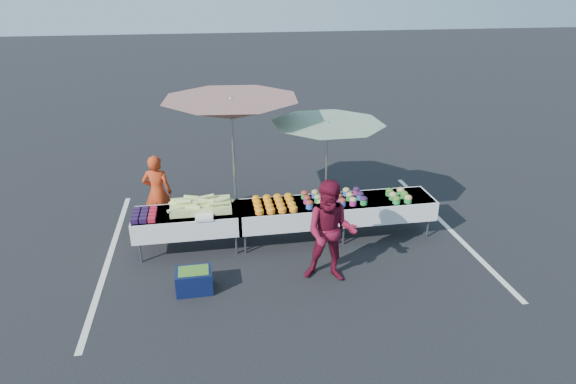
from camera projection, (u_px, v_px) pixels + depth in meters
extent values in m
plane|color=black|center=(288.00, 241.00, 8.99)|extent=(80.00, 80.00, 0.00)
cube|color=silver|center=(110.00, 256.00, 8.49)|extent=(0.10, 5.00, 0.00)
cube|color=silver|center=(448.00, 227.00, 9.48)|extent=(0.10, 5.00, 0.00)
cube|color=white|center=(187.00, 213.00, 8.41)|extent=(1.80, 0.75, 0.04)
cube|color=white|center=(188.00, 221.00, 8.48)|extent=(1.86, 0.81, 0.36)
cylinder|color=slate|center=(140.00, 252.00, 8.23)|extent=(0.04, 0.04, 0.39)
cylinder|color=slate|center=(144.00, 236.00, 8.77)|extent=(0.04, 0.04, 0.39)
cylinder|color=slate|center=(236.00, 244.00, 8.49)|extent=(0.04, 0.04, 0.39)
cylinder|color=slate|center=(234.00, 229.00, 9.02)|extent=(0.04, 0.04, 0.39)
cube|color=white|center=(288.00, 206.00, 8.69)|extent=(1.80, 0.75, 0.04)
cube|color=white|center=(288.00, 214.00, 8.76)|extent=(1.86, 0.81, 0.36)
cylinder|color=slate|center=(245.00, 243.00, 8.51)|extent=(0.04, 0.04, 0.39)
cylinder|color=slate|center=(242.00, 228.00, 9.05)|extent=(0.04, 0.04, 0.39)
cylinder|color=slate|center=(335.00, 236.00, 8.77)|extent=(0.04, 0.04, 0.39)
cylinder|color=slate|center=(327.00, 221.00, 9.30)|extent=(0.04, 0.04, 0.39)
cube|color=white|center=(383.00, 199.00, 8.97)|extent=(1.80, 0.75, 0.04)
cube|color=white|center=(382.00, 206.00, 9.04)|extent=(1.86, 0.81, 0.36)
cylinder|color=slate|center=(343.00, 235.00, 8.79)|extent=(0.04, 0.04, 0.39)
cylinder|color=slate|center=(335.00, 220.00, 9.33)|extent=(0.04, 0.04, 0.39)
cylinder|color=slate|center=(428.00, 228.00, 9.05)|extent=(0.04, 0.04, 0.39)
cylinder|color=slate|center=(415.00, 214.00, 9.58)|extent=(0.04, 0.04, 0.39)
cube|color=black|center=(134.00, 221.00, 8.01)|extent=(0.12, 0.12, 0.08)
cube|color=black|center=(135.00, 217.00, 8.14)|extent=(0.12, 0.12, 0.08)
cube|color=black|center=(136.00, 213.00, 8.26)|extent=(0.12, 0.12, 0.08)
cube|color=black|center=(137.00, 210.00, 8.39)|extent=(0.12, 0.12, 0.08)
cube|color=black|center=(143.00, 220.00, 8.03)|extent=(0.12, 0.12, 0.08)
cube|color=black|center=(144.00, 216.00, 8.16)|extent=(0.12, 0.12, 0.08)
cube|color=black|center=(145.00, 213.00, 8.29)|extent=(0.12, 0.12, 0.08)
cube|color=black|center=(145.00, 209.00, 8.41)|extent=(0.12, 0.12, 0.08)
cube|color=maroon|center=(152.00, 220.00, 8.06)|extent=(0.12, 0.12, 0.08)
cube|color=maroon|center=(152.00, 216.00, 8.18)|extent=(0.12, 0.12, 0.08)
cube|color=maroon|center=(153.00, 212.00, 8.31)|extent=(0.12, 0.12, 0.08)
cube|color=maroon|center=(154.00, 209.00, 8.43)|extent=(0.12, 0.12, 0.08)
cube|color=#B2CD69|center=(201.00, 206.00, 8.46)|extent=(1.05, 0.55, 0.14)
cylinder|color=#B2CD69|center=(218.00, 200.00, 8.63)|extent=(0.27, 0.09, 0.10)
cylinder|color=#B2CD69|center=(178.00, 201.00, 8.40)|extent=(0.27, 0.14, 0.07)
cylinder|color=#B2CD69|center=(207.00, 201.00, 8.32)|extent=(0.27, 0.14, 0.09)
cylinder|color=#B2CD69|center=(176.00, 205.00, 8.40)|extent=(0.27, 0.15, 0.10)
cylinder|color=#B2CD69|center=(190.00, 203.00, 8.34)|extent=(0.27, 0.15, 0.08)
cylinder|color=#B2CD69|center=(198.00, 199.00, 8.44)|extent=(0.27, 0.10, 0.10)
cylinder|color=#B2CD69|center=(198.00, 202.00, 8.33)|extent=(0.27, 0.07, 0.08)
cylinder|color=#B2CD69|center=(193.00, 207.00, 8.24)|extent=(0.27, 0.14, 0.09)
cylinder|color=#B2CD69|center=(191.00, 197.00, 8.57)|extent=(0.27, 0.12, 0.08)
cylinder|color=#B2CD69|center=(226.00, 200.00, 8.60)|extent=(0.27, 0.16, 0.08)
cylinder|color=#B2CD69|center=(182.00, 203.00, 8.34)|extent=(0.27, 0.11, 0.07)
cylinder|color=#B2CD69|center=(196.00, 211.00, 8.22)|extent=(0.27, 0.10, 0.07)
cylinder|color=#B2CD69|center=(206.00, 197.00, 8.56)|extent=(0.27, 0.12, 0.08)
cylinder|color=#B2CD69|center=(175.00, 210.00, 8.16)|extent=(0.27, 0.15, 0.08)
cylinder|color=#B2CD69|center=(180.00, 201.00, 8.39)|extent=(0.27, 0.10, 0.08)
cylinder|color=#B2CD69|center=(213.00, 202.00, 8.41)|extent=(0.27, 0.16, 0.10)
cylinder|color=#B2CD69|center=(184.00, 202.00, 8.29)|extent=(0.27, 0.12, 0.09)
cylinder|color=#B2CD69|center=(216.00, 204.00, 8.24)|extent=(0.27, 0.09, 0.07)
cylinder|color=#B2CD69|center=(220.00, 207.00, 8.31)|extent=(0.27, 0.10, 0.09)
cylinder|color=#B2CD69|center=(215.00, 206.00, 8.36)|extent=(0.27, 0.12, 0.09)
cylinder|color=#B2CD69|center=(206.00, 199.00, 8.67)|extent=(0.27, 0.10, 0.08)
cylinder|color=#B2CD69|center=(222.00, 200.00, 8.46)|extent=(0.27, 0.14, 0.10)
cylinder|color=#B2CD69|center=(218.00, 198.00, 8.68)|extent=(0.27, 0.12, 0.07)
cube|color=white|center=(204.00, 217.00, 8.17)|extent=(0.30, 0.25, 0.05)
cylinder|color=orange|center=(260.00, 212.00, 8.34)|extent=(0.15, 0.15, 0.05)
ellipsoid|color=orange|center=(259.00, 210.00, 8.32)|extent=(0.15, 0.15, 0.08)
cylinder|color=orange|center=(258.00, 208.00, 8.50)|extent=(0.15, 0.15, 0.05)
ellipsoid|color=orange|center=(258.00, 206.00, 8.48)|extent=(0.15, 0.15, 0.08)
cylinder|color=orange|center=(257.00, 204.00, 8.66)|extent=(0.15, 0.15, 0.05)
ellipsoid|color=orange|center=(257.00, 202.00, 8.64)|extent=(0.15, 0.15, 0.08)
cylinder|color=orange|center=(256.00, 200.00, 8.82)|extent=(0.15, 0.15, 0.05)
ellipsoid|color=orange|center=(256.00, 198.00, 8.81)|extent=(0.15, 0.15, 0.08)
cylinder|color=orange|center=(271.00, 212.00, 8.37)|extent=(0.15, 0.15, 0.05)
ellipsoid|color=orange|center=(271.00, 209.00, 8.35)|extent=(0.15, 0.15, 0.08)
cylinder|color=orange|center=(270.00, 207.00, 8.53)|extent=(0.15, 0.15, 0.05)
ellipsoid|color=orange|center=(270.00, 205.00, 8.51)|extent=(0.15, 0.15, 0.08)
cylinder|color=orange|center=(268.00, 203.00, 8.69)|extent=(0.15, 0.15, 0.05)
ellipsoid|color=orange|center=(268.00, 201.00, 8.68)|extent=(0.15, 0.15, 0.08)
cylinder|color=orange|center=(267.00, 199.00, 8.85)|extent=(0.15, 0.15, 0.05)
ellipsoid|color=orange|center=(267.00, 197.00, 8.84)|extent=(0.15, 0.15, 0.08)
cylinder|color=orange|center=(282.00, 211.00, 8.40)|extent=(0.15, 0.15, 0.05)
ellipsoid|color=orange|center=(282.00, 209.00, 8.38)|extent=(0.15, 0.15, 0.08)
cylinder|color=orange|center=(281.00, 206.00, 8.56)|extent=(0.15, 0.15, 0.05)
ellipsoid|color=orange|center=(281.00, 204.00, 8.54)|extent=(0.15, 0.15, 0.08)
cylinder|color=orange|center=(279.00, 202.00, 8.72)|extent=(0.15, 0.15, 0.05)
ellipsoid|color=orange|center=(279.00, 200.00, 8.71)|extent=(0.15, 0.15, 0.08)
cylinder|color=orange|center=(278.00, 198.00, 8.89)|extent=(0.15, 0.15, 0.05)
ellipsoid|color=orange|center=(278.00, 196.00, 8.87)|extent=(0.15, 0.15, 0.08)
cylinder|color=orange|center=(294.00, 210.00, 8.43)|extent=(0.15, 0.15, 0.05)
ellipsoid|color=orange|center=(294.00, 208.00, 8.41)|extent=(0.15, 0.15, 0.08)
cylinder|color=orange|center=(292.00, 206.00, 8.59)|extent=(0.15, 0.15, 0.05)
ellipsoid|color=orange|center=(292.00, 204.00, 8.58)|extent=(0.15, 0.15, 0.08)
cylinder|color=orange|center=(290.00, 201.00, 8.75)|extent=(0.15, 0.15, 0.05)
ellipsoid|color=orange|center=(290.00, 199.00, 8.74)|extent=(0.15, 0.15, 0.08)
cylinder|color=orange|center=(288.00, 197.00, 8.92)|extent=(0.15, 0.15, 0.05)
ellipsoid|color=orange|center=(288.00, 195.00, 8.90)|extent=(0.15, 0.15, 0.08)
cylinder|color=blue|center=(310.00, 206.00, 8.52)|extent=(0.13, 0.13, 0.10)
ellipsoid|color=maroon|center=(310.00, 203.00, 8.50)|extent=(0.14, 0.14, 0.10)
cylinder|color=#A02275|center=(307.00, 201.00, 8.72)|extent=(0.13, 0.13, 0.10)
ellipsoid|color=maroon|center=(307.00, 198.00, 8.69)|extent=(0.14, 0.14, 0.10)
cylinder|color=green|center=(305.00, 196.00, 8.92)|extent=(0.13, 0.13, 0.10)
ellipsoid|color=maroon|center=(305.00, 193.00, 8.89)|extent=(0.14, 0.14, 0.10)
cylinder|color=#A02275|center=(321.00, 205.00, 8.55)|extent=(0.13, 0.13, 0.10)
ellipsoid|color=tan|center=(321.00, 202.00, 8.53)|extent=(0.14, 0.14, 0.10)
cylinder|color=green|center=(318.00, 200.00, 8.75)|extent=(0.13, 0.13, 0.10)
ellipsoid|color=tan|center=(318.00, 197.00, 8.73)|extent=(0.14, 0.14, 0.10)
cylinder|color=blue|center=(315.00, 195.00, 8.95)|extent=(0.13, 0.13, 0.10)
ellipsoid|color=tan|center=(315.00, 192.00, 8.92)|extent=(0.14, 0.14, 0.10)
cylinder|color=green|center=(331.00, 204.00, 8.58)|extent=(0.13, 0.13, 0.10)
ellipsoid|color=#2B1433|center=(332.00, 201.00, 8.56)|extent=(0.14, 0.14, 0.10)
cylinder|color=blue|center=(328.00, 199.00, 8.78)|extent=(0.13, 0.13, 0.10)
ellipsoid|color=#2B1433|center=(329.00, 196.00, 8.76)|extent=(0.14, 0.14, 0.10)
cylinder|color=#A02275|center=(326.00, 194.00, 8.98)|extent=(0.13, 0.13, 0.10)
ellipsoid|color=#2B1433|center=(326.00, 191.00, 8.96)|extent=(0.14, 0.14, 0.10)
cylinder|color=blue|center=(342.00, 203.00, 8.61)|extent=(0.13, 0.13, 0.10)
ellipsoid|color=maroon|center=(342.00, 200.00, 8.59)|extent=(0.14, 0.14, 0.10)
cylinder|color=#A02275|center=(339.00, 198.00, 8.81)|extent=(0.13, 0.13, 0.10)
ellipsoid|color=maroon|center=(339.00, 195.00, 8.79)|extent=(0.14, 0.14, 0.10)
cylinder|color=green|center=(336.00, 194.00, 9.01)|extent=(0.13, 0.13, 0.10)
ellipsoid|color=maroon|center=(336.00, 191.00, 8.99)|extent=(0.14, 0.14, 0.10)
cylinder|color=#A02275|center=(353.00, 203.00, 8.65)|extent=(0.13, 0.13, 0.10)
ellipsoid|color=tan|center=(353.00, 200.00, 8.62)|extent=(0.14, 0.14, 0.10)
cylinder|color=green|center=(350.00, 198.00, 8.84)|extent=(0.13, 0.13, 0.10)
ellipsoid|color=tan|center=(350.00, 195.00, 8.82)|extent=(0.14, 0.14, 0.10)
cylinder|color=blue|center=(346.00, 193.00, 9.04)|extent=(0.13, 0.13, 0.10)
ellipsoid|color=tan|center=(346.00, 190.00, 9.02)|extent=(0.14, 0.14, 0.10)
cylinder|color=green|center=(364.00, 202.00, 8.68)|extent=(0.13, 0.13, 0.10)
ellipsoid|color=#2B1433|center=(364.00, 199.00, 8.65)|extent=(0.14, 0.14, 0.10)
cylinder|color=blue|center=(360.00, 197.00, 8.87)|extent=(0.13, 0.13, 0.10)
ellipsoid|color=#2B1433|center=(360.00, 194.00, 8.85)|extent=(0.14, 0.14, 0.10)
cylinder|color=#A02275|center=(356.00, 192.00, 9.07)|extent=(0.13, 0.13, 0.10)
ellipsoid|color=#2B1433|center=(357.00, 189.00, 9.05)|extent=(0.14, 0.14, 0.10)
cylinder|color=green|center=(396.00, 201.00, 8.72)|extent=(0.14, 0.14, 0.08)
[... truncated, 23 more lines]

